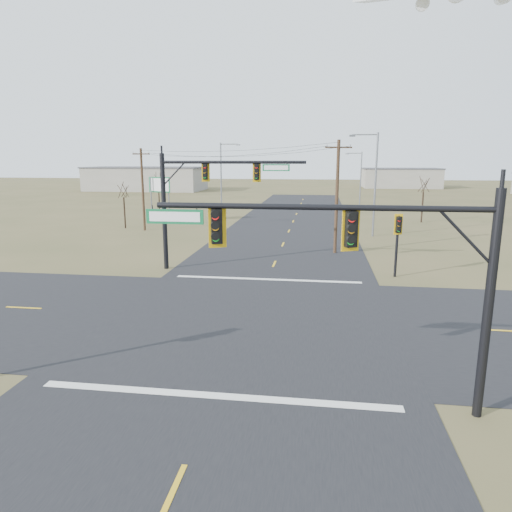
{
  "coord_description": "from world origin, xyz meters",
  "views": [
    {
      "loc": [
        3.21,
        -20.89,
        7.64
      ],
      "look_at": [
        0.16,
        1.0,
        2.94
      ],
      "focal_mm": 32.0,
      "sensor_mm": 36.0,
      "label": 1
    }
  ],
  "objects_px": {
    "mast_arm_near": "(358,251)",
    "utility_pole_far": "(143,188)",
    "bare_tree_a": "(123,190)",
    "bare_tree_c": "(424,184)",
    "streetlight_b": "(359,179)",
    "streetlight_c": "(223,176)",
    "highway_sign": "(160,190)",
    "utility_pole_near": "(337,195)",
    "mast_arm_far": "(202,188)",
    "streetlight_a": "(373,179)",
    "pedestal_signal_ne": "(398,231)",
    "bare_tree_b": "(158,178)"
  },
  "relations": [
    {
      "from": "streetlight_c",
      "to": "bare_tree_c",
      "type": "distance_m",
      "value": 25.64
    },
    {
      "from": "streetlight_b",
      "to": "bare_tree_c",
      "type": "bearing_deg",
      "value": -34.93
    },
    {
      "from": "streetlight_c",
      "to": "bare_tree_c",
      "type": "xyz_separation_m",
      "value": [
        25.52,
        -2.38,
        -0.84
      ]
    },
    {
      "from": "streetlight_b",
      "to": "mast_arm_near",
      "type": "bearing_deg",
      "value": -77.61
    },
    {
      "from": "mast_arm_far",
      "to": "streetlight_c",
      "type": "distance_m",
      "value": 30.66
    },
    {
      "from": "streetlight_b",
      "to": "bare_tree_a",
      "type": "xyz_separation_m",
      "value": [
        -27.22,
        -18.73,
        -0.55
      ]
    },
    {
      "from": "streetlight_b",
      "to": "bare_tree_a",
      "type": "bearing_deg",
      "value": -128.44
    },
    {
      "from": "mast_arm_far",
      "to": "streetlight_b",
      "type": "xyz_separation_m",
      "value": [
        13.45,
        36.82,
        -0.88
      ]
    },
    {
      "from": "streetlight_b",
      "to": "bare_tree_c",
      "type": "height_order",
      "value": "streetlight_b"
    },
    {
      "from": "streetlight_b",
      "to": "streetlight_c",
      "type": "distance_m",
      "value": 19.65
    },
    {
      "from": "streetlight_a",
      "to": "bare_tree_a",
      "type": "bearing_deg",
      "value": 160.11
    },
    {
      "from": "mast_arm_near",
      "to": "pedestal_signal_ne",
      "type": "xyz_separation_m",
      "value": [
        3.94,
        16.8,
        -1.91
      ]
    },
    {
      "from": "mast_arm_far",
      "to": "bare_tree_c",
      "type": "xyz_separation_m",
      "value": [
        20.47,
        27.85,
        -1.09
      ]
    },
    {
      "from": "streetlight_b",
      "to": "bare_tree_a",
      "type": "distance_m",
      "value": 33.04
    },
    {
      "from": "utility_pole_near",
      "to": "streetlight_a",
      "type": "bearing_deg",
      "value": 67.23
    },
    {
      "from": "bare_tree_a",
      "to": "bare_tree_c",
      "type": "height_order",
      "value": "bare_tree_c"
    },
    {
      "from": "pedestal_signal_ne",
      "to": "bare_tree_b",
      "type": "height_order",
      "value": "bare_tree_b"
    },
    {
      "from": "mast_arm_far",
      "to": "streetlight_c",
      "type": "xyz_separation_m",
      "value": [
        -5.05,
        30.24,
        -0.25
      ]
    },
    {
      "from": "streetlight_b",
      "to": "bare_tree_b",
      "type": "relative_size",
      "value": 1.41
    },
    {
      "from": "streetlight_c",
      "to": "bare_tree_a",
      "type": "height_order",
      "value": "streetlight_c"
    },
    {
      "from": "pedestal_signal_ne",
      "to": "highway_sign",
      "type": "distance_m",
      "value": 33.82
    },
    {
      "from": "mast_arm_near",
      "to": "bare_tree_c",
      "type": "distance_m",
      "value": 46.37
    },
    {
      "from": "mast_arm_near",
      "to": "utility_pole_far",
      "type": "xyz_separation_m",
      "value": [
        -20.1,
        34.02,
        -0.42
      ]
    },
    {
      "from": "streetlight_b",
      "to": "streetlight_c",
      "type": "height_order",
      "value": "streetlight_c"
    },
    {
      "from": "mast_arm_near",
      "to": "bare_tree_c",
      "type": "height_order",
      "value": "mast_arm_near"
    },
    {
      "from": "streetlight_b",
      "to": "bare_tree_a",
      "type": "relative_size",
      "value": 1.59
    },
    {
      "from": "mast_arm_near",
      "to": "mast_arm_far",
      "type": "bearing_deg",
      "value": 95.8
    },
    {
      "from": "mast_arm_near",
      "to": "streetlight_b",
      "type": "distance_m",
      "value": 54.09
    },
    {
      "from": "highway_sign",
      "to": "streetlight_c",
      "type": "height_order",
      "value": "streetlight_c"
    },
    {
      "from": "mast_arm_far",
      "to": "streetlight_a",
      "type": "xyz_separation_m",
      "value": [
        13.13,
        16.35,
        -0.03
      ]
    },
    {
      "from": "pedestal_signal_ne",
      "to": "streetlight_c",
      "type": "bearing_deg",
      "value": 107.5
    },
    {
      "from": "pedestal_signal_ne",
      "to": "streetlight_a",
      "type": "relative_size",
      "value": 0.41
    },
    {
      "from": "utility_pole_far",
      "to": "utility_pole_near",
      "type": "bearing_deg",
      "value": -25.47
    },
    {
      "from": "highway_sign",
      "to": "streetlight_c",
      "type": "bearing_deg",
      "value": 63.51
    },
    {
      "from": "streetlight_c",
      "to": "bare_tree_a",
      "type": "distance_m",
      "value": 14.99
    },
    {
      "from": "streetlight_a",
      "to": "pedestal_signal_ne",
      "type": "bearing_deg",
      "value": -106.57
    },
    {
      "from": "mast_arm_near",
      "to": "utility_pole_far",
      "type": "relative_size",
      "value": 1.18
    },
    {
      "from": "highway_sign",
      "to": "bare_tree_a",
      "type": "height_order",
      "value": "highway_sign"
    },
    {
      "from": "utility_pole_far",
      "to": "mast_arm_near",
      "type": "bearing_deg",
      "value": -59.42
    },
    {
      "from": "mast_arm_far",
      "to": "utility_pole_near",
      "type": "relative_size",
      "value": 1.08
    },
    {
      "from": "mast_arm_far",
      "to": "streetlight_b",
      "type": "relative_size",
      "value": 1.14
    },
    {
      "from": "utility_pole_near",
      "to": "utility_pole_far",
      "type": "height_order",
      "value": "utility_pole_near"
    },
    {
      "from": "mast_arm_far",
      "to": "streetlight_c",
      "type": "relative_size",
      "value": 1.01
    },
    {
      "from": "utility_pole_near",
      "to": "utility_pole_far",
      "type": "xyz_separation_m",
      "value": [
        -20.32,
        9.68,
        -0.18
      ]
    },
    {
      "from": "mast_arm_far",
      "to": "utility_pole_near",
      "type": "xyz_separation_m",
      "value": [
        9.3,
        7.24,
        -0.98
      ]
    },
    {
      "from": "bare_tree_a",
      "to": "bare_tree_b",
      "type": "bearing_deg",
      "value": 95.8
    },
    {
      "from": "utility_pole_near",
      "to": "streetlight_b",
      "type": "height_order",
      "value": "utility_pole_near"
    },
    {
      "from": "utility_pole_near",
      "to": "bare_tree_a",
      "type": "height_order",
      "value": "utility_pole_near"
    },
    {
      "from": "streetlight_c",
      "to": "bare_tree_c",
      "type": "bearing_deg",
      "value": 4.72
    },
    {
      "from": "bare_tree_b",
      "to": "bare_tree_c",
      "type": "relative_size",
      "value": 1.04
    }
  ]
}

